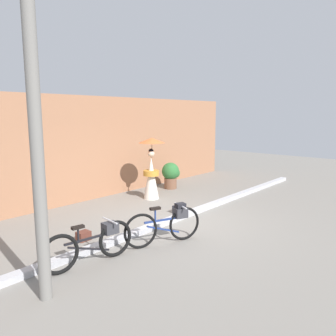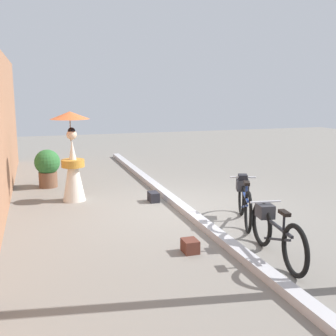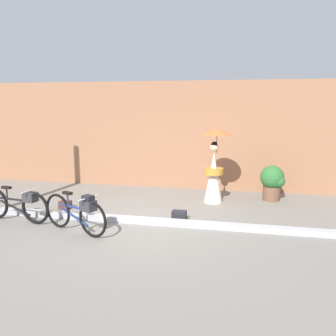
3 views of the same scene
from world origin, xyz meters
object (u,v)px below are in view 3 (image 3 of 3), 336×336
object	(u,v)px
person_with_parasol	(214,165)
potted_plant_by_door	(273,181)
bicycle_far_side	(17,204)
backpack_spare	(65,205)
bicycle_near_officer	(77,212)
backpack_on_pavement	(179,215)

from	to	relation	value
person_with_parasol	potted_plant_by_door	distance (m)	1.64
bicycle_far_side	potted_plant_by_door	xyz separation A→B (m)	(5.54, 2.90, 0.13)
potted_plant_by_door	backpack_spare	bearing A→B (deg)	-159.81
bicycle_near_officer	backpack_on_pavement	xyz separation A→B (m)	(1.82, 1.17, -0.32)
potted_plant_by_door	backpack_on_pavement	distance (m)	3.01
potted_plant_by_door	person_with_parasol	bearing A→B (deg)	-162.38
bicycle_near_officer	backpack_spare	bearing A→B (deg)	126.12
bicycle_far_side	backpack_spare	bearing A→B (deg)	62.61
bicycle_far_side	backpack_spare	xyz separation A→B (m)	(0.55, 1.06, -0.29)
person_with_parasol	backpack_on_pavement	bearing A→B (deg)	-111.16
potted_plant_by_door	backpack_spare	xyz separation A→B (m)	(-4.99, -1.84, -0.42)
person_with_parasol	backpack_spare	world-z (taller)	person_with_parasol
bicycle_far_side	potted_plant_by_door	world-z (taller)	potted_plant_by_door
bicycle_far_side	potted_plant_by_door	bearing A→B (deg)	27.59
bicycle_near_officer	backpack_spare	world-z (taller)	bicycle_near_officer
bicycle_near_officer	backpack_on_pavement	world-z (taller)	bicycle_near_officer
person_with_parasol	potted_plant_by_door	bearing A→B (deg)	17.62
backpack_on_pavement	bicycle_near_officer	bearing A→B (deg)	-147.30
bicycle_far_side	backpack_spare	distance (m)	1.23
bicycle_far_side	backpack_spare	world-z (taller)	bicycle_far_side
bicycle_near_officer	backpack_spare	xyz separation A→B (m)	(-1.04, 1.43, -0.33)
bicycle_near_officer	bicycle_far_side	world-z (taller)	bicycle_near_officer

